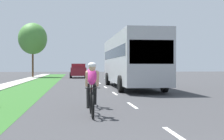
{
  "coord_description": "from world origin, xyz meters",
  "views": [
    {
      "loc": [
        -2.14,
        -2.69,
        1.46
      ],
      "look_at": [
        0.31,
        17.68,
        1.22
      ],
      "focal_mm": 49.84,
      "sensor_mm": 36.0,
      "label": 1
    }
  ],
  "objects_px": {
    "suv_maroon": "(78,70)",
    "sedan_blue": "(78,70)",
    "street_tree_far": "(33,39)",
    "bus_silver": "(131,59)",
    "cyclist_lead": "(92,89)",
    "cyclist_trailing": "(91,84)"
  },
  "relations": [
    {
      "from": "sedan_blue",
      "to": "street_tree_far",
      "type": "relative_size",
      "value": 0.59
    },
    {
      "from": "sedan_blue",
      "to": "street_tree_far",
      "type": "height_order",
      "value": "street_tree_far"
    },
    {
      "from": "suv_maroon",
      "to": "sedan_blue",
      "type": "xyz_separation_m",
      "value": [
        0.13,
        12.57,
        -0.18
      ]
    },
    {
      "from": "sedan_blue",
      "to": "suv_maroon",
      "type": "bearing_deg",
      "value": -90.6
    },
    {
      "from": "sedan_blue",
      "to": "street_tree_far",
      "type": "bearing_deg",
      "value": -122.9
    },
    {
      "from": "cyclist_lead",
      "to": "cyclist_trailing",
      "type": "distance_m",
      "value": 2.09
    },
    {
      "from": "cyclist_lead",
      "to": "sedan_blue",
      "type": "relative_size",
      "value": 0.4
    },
    {
      "from": "cyclist_lead",
      "to": "street_tree_far",
      "type": "height_order",
      "value": "street_tree_far"
    },
    {
      "from": "cyclist_trailing",
      "to": "bus_silver",
      "type": "distance_m",
      "value": 10.28
    },
    {
      "from": "bus_silver",
      "to": "sedan_blue",
      "type": "distance_m",
      "value": 31.61
    },
    {
      "from": "bus_silver",
      "to": "sedan_blue",
      "type": "relative_size",
      "value": 2.7
    },
    {
      "from": "suv_maroon",
      "to": "street_tree_far",
      "type": "height_order",
      "value": "street_tree_far"
    },
    {
      "from": "cyclist_trailing",
      "to": "bus_silver",
      "type": "height_order",
      "value": "bus_silver"
    },
    {
      "from": "cyclist_trailing",
      "to": "suv_maroon",
      "type": "relative_size",
      "value": 0.37
    },
    {
      "from": "cyclist_trailing",
      "to": "suv_maroon",
      "type": "bearing_deg",
      "value": 90.28
    },
    {
      "from": "bus_silver",
      "to": "street_tree_far",
      "type": "relative_size",
      "value": 1.59
    },
    {
      "from": "street_tree_far",
      "to": "bus_silver",
      "type": "bearing_deg",
      "value": -66.72
    },
    {
      "from": "cyclist_trailing",
      "to": "cyclist_lead",
      "type": "bearing_deg",
      "value": -92.86
    },
    {
      "from": "bus_silver",
      "to": "sedan_blue",
      "type": "bearing_deg",
      "value": 95.84
    },
    {
      "from": "cyclist_lead",
      "to": "suv_maroon",
      "type": "bearing_deg",
      "value": 90.07
    },
    {
      "from": "bus_silver",
      "to": "street_tree_far",
      "type": "xyz_separation_m",
      "value": [
        -9.41,
        21.86,
        3.19
      ]
    },
    {
      "from": "street_tree_far",
      "to": "cyclist_trailing",
      "type": "bearing_deg",
      "value": -78.89
    }
  ]
}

